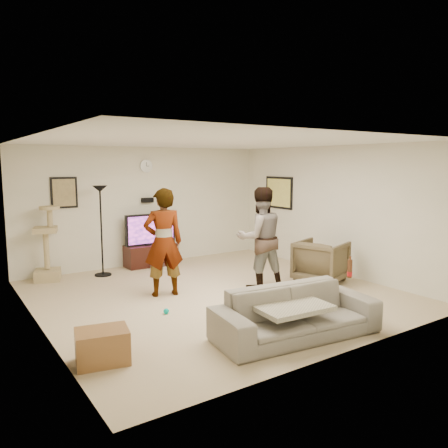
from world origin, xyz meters
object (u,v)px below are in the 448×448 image
tv_stand (151,255)px  side_table (102,346)px  tv (150,229)px  person_left (163,242)px  beer_bottle (350,269)px  sofa (296,313)px  floor_lamp (101,231)px  armchair (321,261)px  person_right (260,238)px  cat_tree (46,243)px

tv_stand → side_table: size_ratio=1.96×
tv → person_left: 2.20m
tv → beer_bottle: (0.85, -4.59, -0.04)m
tv_stand → sofa: 4.60m
tv → side_table: size_ratio=1.99×
beer_bottle → side_table: bearing=168.8°
floor_lamp → armchair: 4.18m
tv → beer_bottle: bearing=-79.5°
person_left → armchair: bearing=176.6°
person_left → sofa: (0.59, -2.51, -0.58)m
side_table → person_right: bearing=22.5°
person_left → sofa: 2.64m
cat_tree → person_left: bearing=-55.7°
tv → sofa: bearing=-91.5°
floor_lamp → person_left: bearing=-77.0°
cat_tree → side_table: cat_tree is taller
floor_lamp → tv_stand: bearing=12.7°
cat_tree → sofa: cat_tree is taller
sofa → tv_stand: bearing=95.5°
cat_tree → tv: bearing=1.1°
tv_stand → person_right: size_ratio=0.62×
floor_lamp → side_table: floor_lamp is taller
cat_tree → armchair: 5.06m
floor_lamp → person_right: size_ratio=0.98×
tv_stand → sofa: (-0.12, -4.59, 0.08)m
armchair → floor_lamp: bearing=30.3°
beer_bottle → sofa: bearing=180.0°
floor_lamp → side_table: size_ratio=3.12×
sofa → floor_lamp: bearing=110.1°
tv → side_table: (-2.37, -3.96, -0.60)m
person_right → tv_stand: bearing=-56.1°
tv_stand → person_left: person_left is taller
person_right → tv: bearing=-56.1°
tv_stand → person_left: (-0.71, -2.08, 0.66)m
floor_lamp → sofa: 4.49m
person_right → sofa: size_ratio=0.83×
beer_bottle → tv: bearing=100.5°
tv_stand → side_table: 4.61m
tv_stand → person_left: size_ratio=0.62×
person_left → cat_tree: bearing=-41.7°
tv → person_left: (-0.71, -2.08, 0.10)m
armchair → side_table: armchair is taller
floor_lamp → sofa: (1.01, -4.34, -0.56)m
person_right → sofa: bearing=78.8°
tv → beer_bottle: tv is taller
cat_tree → tv_stand: bearing=1.1°
floor_lamp → sofa: bearing=-76.9°
person_right → side_table: person_right is taller
cat_tree → sofa: (1.98, -4.55, -0.39)m
side_table → beer_bottle: bearing=-11.2°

